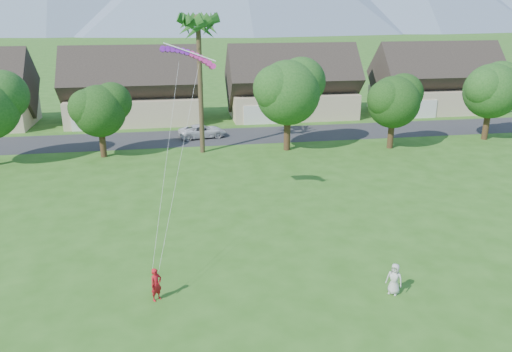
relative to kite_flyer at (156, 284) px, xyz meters
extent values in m
plane|color=#2D6019|center=(5.74, -3.97, -0.82)|extent=(500.00, 500.00, 0.00)
cube|color=#2D2D30|center=(5.74, 30.03, -0.81)|extent=(90.00, 7.00, 0.01)
imported|color=red|center=(0.00, 0.00, 0.00)|extent=(0.71, 0.68, 1.63)
imported|color=beige|center=(11.20, -1.33, -0.02)|extent=(0.92, 0.89, 1.59)
imported|color=silver|center=(4.07, 30.03, -0.14)|extent=(5.19, 3.04, 1.35)
cube|color=beige|center=(-3.26, 39.03, 0.68)|extent=(15.00, 8.00, 3.00)
cube|color=#382D28|center=(-3.26, 39.03, 3.97)|extent=(15.75, 8.15, 8.15)
cube|color=silver|center=(-7.46, 34.97, 0.28)|extent=(4.80, 0.12, 2.20)
cube|color=beige|center=(15.74, 39.03, 0.68)|extent=(15.00, 8.00, 3.00)
cube|color=#382D28|center=(15.74, 39.03, 3.97)|extent=(15.75, 8.15, 8.15)
cube|color=silver|center=(11.54, 34.97, 0.28)|extent=(4.80, 0.12, 2.20)
cube|color=beige|center=(34.74, 39.03, 0.68)|extent=(15.00, 8.00, 3.00)
cube|color=#382D28|center=(34.74, 39.03, 3.97)|extent=(15.75, 8.15, 8.15)
cube|color=silver|center=(30.54, 34.97, 0.28)|extent=(4.80, 0.12, 2.20)
cylinder|color=#47301C|center=(-5.26, 24.53, 0.27)|extent=(0.56, 0.56, 2.18)
sphere|color=#214916|center=(-5.26, 24.53, 3.40)|extent=(4.62, 4.62, 4.62)
cylinder|color=#47301C|center=(11.74, 24.03, 0.59)|extent=(0.62, 0.62, 2.82)
sphere|color=#214916|center=(11.74, 24.03, 4.64)|extent=(5.98, 5.98, 5.98)
cylinder|color=#47301C|center=(21.74, 23.03, 0.34)|extent=(0.58, 0.58, 2.30)
sphere|color=#214916|center=(21.74, 23.03, 3.65)|extent=(4.90, 4.90, 4.90)
cylinder|color=#47301C|center=(32.74, 24.53, 0.46)|extent=(0.60, 0.60, 2.56)
sphere|color=#214916|center=(32.74, 24.53, 4.14)|extent=(5.44, 5.44, 5.44)
cylinder|color=#4C3D26|center=(3.74, 24.53, 5.18)|extent=(0.44, 0.44, 12.00)
sphere|color=#286021|center=(3.74, 24.53, 11.48)|extent=(3.00, 3.00, 3.00)
cube|color=purple|center=(1.49, 9.41, 9.65)|extent=(1.66, 1.02, 0.50)
cube|color=#DF299A|center=(3.14, 9.41, 9.65)|extent=(1.66, 1.02, 0.50)
camera|label=1|loc=(1.25, -20.82, 12.38)|focal=35.00mm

